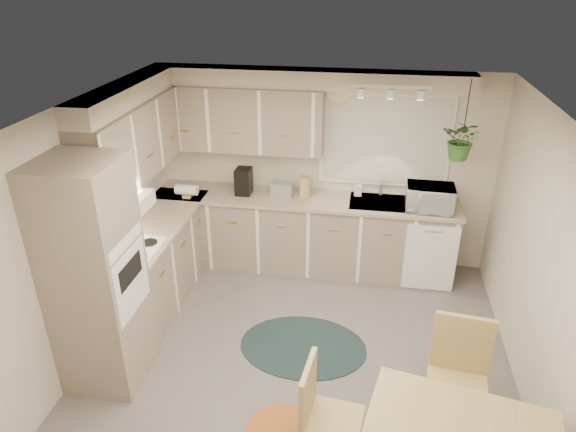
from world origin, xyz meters
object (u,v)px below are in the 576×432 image
object	(u,v)px
chair_left	(333,419)
microwave	(430,195)
chair_back	(457,387)
braided_rug	(303,346)

from	to	relation	value
chair_left	microwave	size ratio (longest dim) A/B	1.77
chair_left	microwave	world-z (taller)	microwave
chair_back	microwave	size ratio (longest dim) A/B	1.97
chair_back	microwave	xyz separation A→B (m)	(-0.09, 2.28, 0.61)
braided_rug	microwave	distance (m)	2.18
chair_left	chair_back	bearing A→B (deg)	120.97
microwave	chair_left	bearing A→B (deg)	-105.79
chair_back	braided_rug	distance (m)	1.64
microwave	chair_back	bearing A→B (deg)	-86.53
chair_back	braided_rug	xyz separation A→B (m)	(-1.31, 0.86, -0.51)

